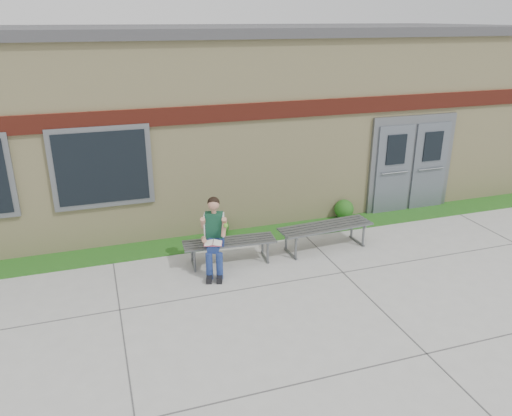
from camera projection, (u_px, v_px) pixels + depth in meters
name	position (u px, v px, depth m)	size (l,w,h in m)	color
ground	(304.00, 295.00, 8.45)	(80.00, 80.00, 0.00)	#9E9E99
grass_strip	(256.00, 235.00, 10.75)	(16.00, 0.80, 0.02)	#155015
school_building	(215.00, 111.00, 13.00)	(16.20, 6.22, 4.20)	beige
bench_left	(230.00, 246.00, 9.45)	(1.77, 0.61, 0.45)	slate
bench_right	(325.00, 231.00, 10.02)	(1.96, 0.68, 0.50)	slate
girl	(214.00, 235.00, 9.03)	(0.57, 0.89, 1.39)	navy
shrub_mid	(221.00, 227.00, 10.70)	(0.35, 0.35, 0.35)	#155015
shrub_east	(344.00, 209.00, 11.54)	(0.45, 0.45, 0.45)	#155015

